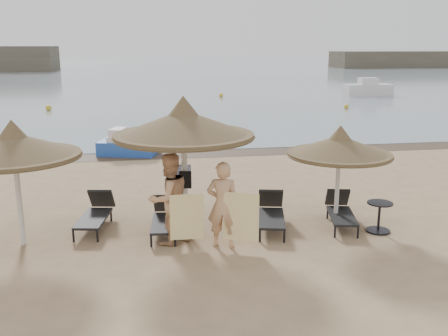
# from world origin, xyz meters

# --- Properties ---
(ground) EXTENTS (160.00, 160.00, 0.00)m
(ground) POSITION_xyz_m (0.00, 0.00, 0.00)
(ground) COLOR tan
(ground) RESTS_ON ground
(sea) EXTENTS (200.00, 140.00, 0.03)m
(sea) POSITION_xyz_m (0.00, 80.00, 0.01)
(sea) COLOR slate
(sea) RESTS_ON ground
(wet_sand_strip) EXTENTS (200.00, 1.60, 0.01)m
(wet_sand_strip) POSITION_xyz_m (0.00, 9.40, 0.00)
(wet_sand_strip) COLOR #493829
(wet_sand_strip) RESTS_ON ground
(palapa_left) EXTENTS (2.81, 2.81, 2.78)m
(palapa_left) POSITION_xyz_m (-3.70, 0.66, 2.21)
(palapa_left) COLOR silver
(palapa_left) RESTS_ON ground
(palapa_center) EXTENTS (3.22, 3.22, 3.20)m
(palapa_center) POSITION_xyz_m (-0.09, 0.87, 2.55)
(palapa_center) COLOR silver
(palapa_center) RESTS_ON ground
(palapa_right) EXTENTS (2.49, 2.49, 2.47)m
(palapa_right) POSITION_xyz_m (3.56, 0.70, 1.97)
(palapa_right) COLOR silver
(palapa_right) RESTS_ON ground
(lounger_far_left) EXTENTS (0.88, 1.86, 0.80)m
(lounger_far_left) POSITION_xyz_m (-2.19, 1.53, 0.36)
(lounger_far_left) COLOR black
(lounger_far_left) RESTS_ON ground
(lounger_near_left) EXTENTS (0.73, 1.77, 0.77)m
(lounger_near_left) POSITION_xyz_m (-0.57, 0.96, 0.35)
(lounger_near_left) COLOR black
(lounger_near_left) RESTS_ON ground
(lounger_near_right) EXTENTS (0.99, 1.89, 0.81)m
(lounger_near_right) POSITION_xyz_m (1.97, 0.84, 0.36)
(lounger_near_right) COLOR black
(lounger_near_right) RESTS_ON ground
(lounger_far_right) EXTENTS (0.95, 1.80, 0.77)m
(lounger_far_right) POSITION_xyz_m (3.70, 0.77, 0.35)
(lounger_far_right) COLOR black
(lounger_far_right) RESTS_ON ground
(side_table) EXTENTS (0.59, 0.59, 0.72)m
(side_table) POSITION_xyz_m (4.39, 0.13, 0.34)
(side_table) COLOR black
(side_table) RESTS_ON ground
(person_left) EXTENTS (1.29, 1.14, 2.36)m
(person_left) POSITION_xyz_m (-0.49, 0.24, 1.18)
(person_left) COLOR tan
(person_left) RESTS_ON ground
(person_right) EXTENTS (1.17, 0.94, 2.22)m
(person_right) POSITION_xyz_m (0.63, -0.16, 1.11)
(person_right) COLOR tan
(person_right) RESTS_ON ground
(towel_left) EXTENTS (0.73, 0.04, 1.02)m
(towel_left) POSITION_xyz_m (-0.14, -0.11, 0.70)
(towel_left) COLOR yellow
(towel_left) RESTS_ON ground
(towel_right) EXTENTS (0.72, 0.31, 1.07)m
(towel_right) POSITION_xyz_m (0.98, -0.41, 0.74)
(towel_right) COLOR yellow
(towel_right) RESTS_ON ground
(bag_patterned) EXTENTS (0.33, 0.12, 0.41)m
(bag_patterned) POSITION_xyz_m (-0.09, 1.05, 1.36)
(bag_patterned) COLOR white
(bag_patterned) RESTS_ON ground
(bag_dark) EXTENTS (0.29, 0.16, 0.39)m
(bag_dark) POSITION_xyz_m (-0.09, 0.71, 1.31)
(bag_dark) COLOR black
(bag_dark) RESTS_ON ground
(pedal_boat) EXTENTS (2.52, 1.90, 1.04)m
(pedal_boat) POSITION_xyz_m (-1.62, 9.74, 0.39)
(pedal_boat) COLOR #224EAE
(pedal_boat) RESTS_ON ground
(buoy_left) EXTENTS (0.40, 0.40, 0.40)m
(buoy_left) POSITION_xyz_m (-7.13, 24.24, 0.20)
(buoy_left) COLOR gold
(buoy_left) RESTS_ON ground
(buoy_mid) EXTENTS (0.35, 0.35, 0.35)m
(buoy_mid) POSITION_xyz_m (5.54, 31.09, 0.18)
(buoy_mid) COLOR gold
(buoy_mid) RESTS_ON ground
(buoy_right) EXTENTS (0.32, 0.32, 0.32)m
(buoy_right) POSITION_xyz_m (12.77, 22.04, 0.16)
(buoy_right) COLOR gold
(buoy_right) RESTS_ON ground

